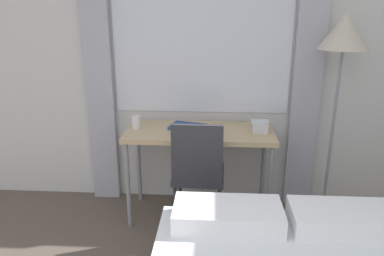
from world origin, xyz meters
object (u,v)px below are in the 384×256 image
(desk, at_px, (200,138))
(standing_lamp, at_px, (343,46))
(desk_chair, at_px, (198,170))
(book, at_px, (188,127))
(mug, at_px, (136,122))
(telephone, at_px, (260,126))

(desk, relative_size, standing_lamp, 0.71)
(desk_chair, relative_size, book, 2.88)
(mug, bearing_deg, desk, -1.56)
(desk, xyz_separation_m, telephone, (0.49, 0.01, 0.11))
(desk, height_order, mug, mug)
(desk, height_order, telephone, telephone)
(desk, relative_size, desk_chair, 1.29)
(desk_chair, bearing_deg, mug, 154.48)
(desk_chair, xyz_separation_m, mug, (-0.53, 0.27, 0.29))
(standing_lamp, bearing_deg, mug, -179.09)
(desk, relative_size, book, 3.70)
(telephone, height_order, book, telephone)
(book, distance_m, mug, 0.43)
(desk_chair, xyz_separation_m, book, (-0.10, 0.30, 0.25))
(desk_chair, bearing_deg, standing_lamp, 16.39)
(standing_lamp, distance_m, telephone, 0.87)
(telephone, bearing_deg, mug, 179.65)
(desk, bearing_deg, standing_lamp, 2.11)
(standing_lamp, bearing_deg, telephone, -176.94)
(desk, height_order, book, book)
(desk_chair, relative_size, telephone, 6.29)
(telephone, bearing_deg, desk_chair, -151.89)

